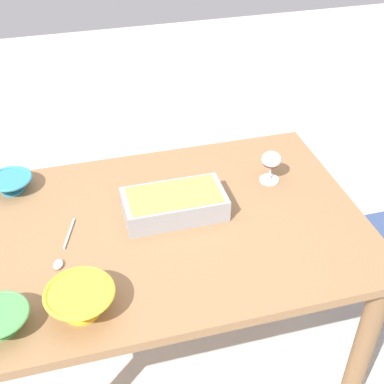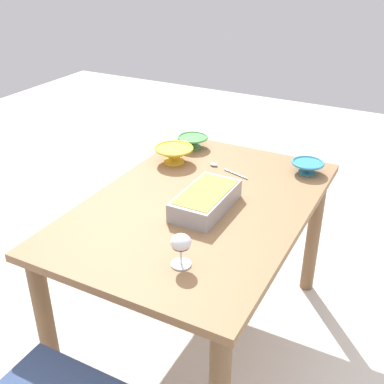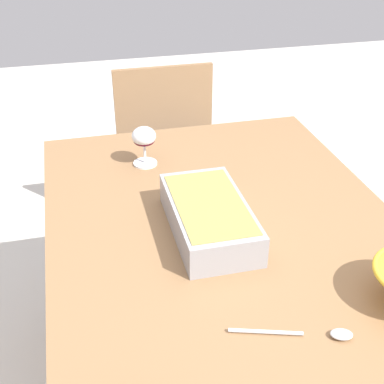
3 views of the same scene
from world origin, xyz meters
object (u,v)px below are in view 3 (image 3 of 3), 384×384
at_px(serving_spoon, 316,333).
at_px(casserole_dish, 209,216).
at_px(chair, 171,154).
at_px(dining_table, 230,273).
at_px(wine_glass, 144,139).

bearing_deg(serving_spoon, casserole_dish, 15.51).
height_order(casserole_dish, serving_spoon, casserole_dish).
bearing_deg(casserole_dish, serving_spoon, -164.49).
bearing_deg(chair, serving_spoon, -179.69).
xyz_separation_m(chair, serving_spoon, (-1.38, -0.01, 0.29)).
height_order(dining_table, wine_glass, wine_glass).
height_order(wine_glass, serving_spoon, wine_glass).
xyz_separation_m(dining_table, chair, (1.03, -0.05, -0.17)).
xyz_separation_m(wine_glass, serving_spoon, (-0.78, -0.21, -0.08)).
bearing_deg(serving_spoon, wine_glass, 14.74).
bearing_deg(casserole_dish, wine_glass, 13.95).
relative_size(casserole_dish, serving_spoon, 1.47).
height_order(wine_glass, casserole_dish, wine_glass).
relative_size(wine_glass, casserole_dish, 0.36).
relative_size(chair, casserole_dish, 2.37).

